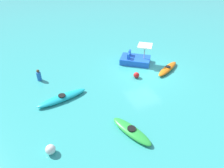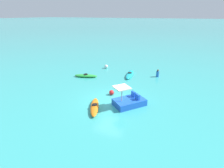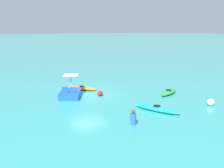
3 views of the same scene
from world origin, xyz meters
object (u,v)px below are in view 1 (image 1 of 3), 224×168
object	(u,v)px
pedal_boat_blue	(136,59)
person_near_shore	(39,76)
buoy_red	(136,75)
kayak_cyan	(62,98)
kayak_orange	(168,69)
buoy_white	(50,149)
kayak_green	(131,131)

from	to	relation	value
pedal_boat_blue	person_near_shore	bearing A→B (deg)	-3.92
pedal_boat_blue	buoy_red	world-z (taller)	pedal_boat_blue
kayak_cyan	buoy_red	bearing A→B (deg)	-175.99
kayak_orange	buoy_white	distance (m)	10.75
person_near_shore	kayak_orange	bearing A→B (deg)	164.14
kayak_cyan	pedal_boat_blue	bearing A→B (deg)	-159.91
kayak_green	person_near_shore	xyz separation A→B (m)	(3.69, -7.35, 0.22)
kayak_green	pedal_boat_blue	xyz separation A→B (m)	(-4.08, -6.82, 0.17)
kayak_cyan	pedal_boat_blue	distance (m)	7.21
buoy_red	person_near_shore	xyz separation A→B (m)	(6.67, -2.61, 0.17)
pedal_boat_blue	person_near_shore	xyz separation A→B (m)	(7.76, -0.53, 0.05)
kayak_green	buoy_red	world-z (taller)	buoy_red
pedal_boat_blue	buoy_white	distance (m)	10.38
kayak_cyan	person_near_shore	distance (m)	3.18
kayak_cyan	person_near_shore	world-z (taller)	person_near_shore
buoy_red	person_near_shore	size ratio (longest dim) A/B	0.50
kayak_cyan	buoy_red	distance (m)	5.69
buoy_red	kayak_green	bearing A→B (deg)	57.82
kayak_orange	kayak_green	xyz separation A→B (m)	(5.77, 4.66, 0.00)
kayak_orange	kayak_green	size ratio (longest dim) A/B	1.02
pedal_boat_blue	buoy_red	bearing A→B (deg)	62.23
buoy_white	kayak_green	bearing A→B (deg)	173.60
buoy_red	buoy_white	bearing A→B (deg)	31.00
kayak_cyan	kayak_orange	size ratio (longest dim) A/B	1.22
buoy_white	pedal_boat_blue	bearing A→B (deg)	-142.26
kayak_orange	buoy_white	bearing A→B (deg)	22.98
person_near_shore	buoy_red	bearing A→B (deg)	158.61
kayak_orange	kayak_green	bearing A→B (deg)	38.94
person_near_shore	buoy_white	bearing A→B (deg)	86.30
buoy_white	person_near_shore	distance (m)	6.90
kayak_green	pedal_boat_blue	size ratio (longest dim) A/B	0.97
kayak_green	kayak_orange	bearing A→B (deg)	-141.06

